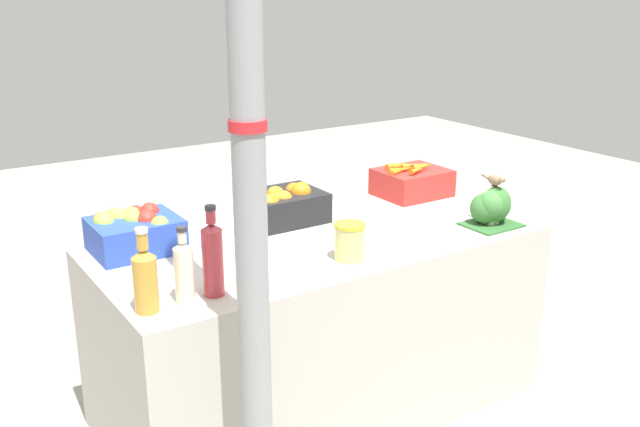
# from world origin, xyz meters

# --- Properties ---
(ground_plane) EXTENTS (10.00, 10.00, 0.00)m
(ground_plane) POSITION_xyz_m (0.00, 0.00, 0.00)
(ground_plane) COLOR gray
(market_table) EXTENTS (1.74, 0.82, 0.75)m
(market_table) POSITION_xyz_m (0.00, 0.00, 0.37)
(market_table) COLOR #B7B2A8
(market_table) RESTS_ON ground_plane
(support_pole) EXTENTS (0.10, 0.10, 2.48)m
(support_pole) POSITION_xyz_m (-0.60, -0.58, 1.24)
(support_pole) COLOR gray
(support_pole) RESTS_ON ground_plane
(apple_crate) EXTENTS (0.31, 0.26, 0.16)m
(apple_crate) POSITION_xyz_m (-0.65, 0.27, 0.83)
(apple_crate) COLOR #2847B7
(apple_crate) RESTS_ON market_table
(orange_crate) EXTENTS (0.31, 0.26, 0.17)m
(orange_crate) POSITION_xyz_m (-0.01, 0.25, 0.82)
(orange_crate) COLOR black
(orange_crate) RESTS_ON market_table
(carrot_crate) EXTENTS (0.31, 0.26, 0.16)m
(carrot_crate) POSITION_xyz_m (0.68, 0.26, 0.82)
(carrot_crate) COLOR red
(carrot_crate) RESTS_ON market_table
(broccoli_pile) EXTENTS (0.22, 0.18, 0.16)m
(broccoli_pile) POSITION_xyz_m (0.68, -0.25, 0.83)
(broccoli_pile) COLOR #2D602D
(broccoli_pile) RESTS_ON market_table
(juice_bottle_amber) EXTENTS (0.07, 0.07, 0.27)m
(juice_bottle_amber) POSITION_xyz_m (-0.80, -0.26, 0.86)
(juice_bottle_amber) COLOR gold
(juice_bottle_amber) RESTS_ON market_table
(juice_bottle_cloudy) EXTENTS (0.06, 0.06, 0.25)m
(juice_bottle_cloudy) POSITION_xyz_m (-0.68, -0.26, 0.85)
(juice_bottle_cloudy) COLOR beige
(juice_bottle_cloudy) RESTS_ON market_table
(juice_bottle_ruby) EXTENTS (0.07, 0.07, 0.30)m
(juice_bottle_ruby) POSITION_xyz_m (-0.58, -0.26, 0.87)
(juice_bottle_ruby) COLOR #B2333D
(juice_bottle_ruby) RESTS_ON market_table
(pickle_jar) EXTENTS (0.11, 0.11, 0.14)m
(pickle_jar) POSITION_xyz_m (-0.04, -0.25, 0.82)
(pickle_jar) COLOR #D1CC75
(pickle_jar) RESTS_ON market_table
(sparrow_bird) EXTENTS (0.04, 0.14, 0.05)m
(sparrow_bird) POSITION_xyz_m (0.68, -0.26, 0.94)
(sparrow_bird) COLOR #4C3D2D
(sparrow_bird) RESTS_ON broccoli_pile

